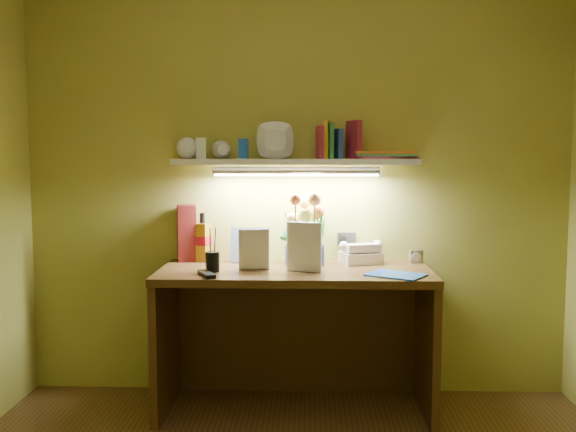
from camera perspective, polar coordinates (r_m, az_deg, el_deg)
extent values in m
cube|color=#3E2610|center=(3.40, 0.63, -10.98)|extent=(1.40, 0.60, 0.75)
cube|color=#AFAEB3|center=(3.57, 11.32, -3.54)|extent=(0.07, 0.04, 0.07)
cube|color=#57120E|center=(3.59, -8.99, -1.51)|extent=(0.12, 0.12, 0.31)
cylinder|color=black|center=(3.25, -6.73, -3.44)|extent=(0.09, 0.09, 0.17)
cube|color=black|center=(3.15, -7.26, -5.14)|extent=(0.11, 0.17, 0.02)
cube|color=blue|center=(3.18, 9.56, -5.18)|extent=(0.32, 0.30, 0.01)
imported|color=beige|center=(3.29, -4.41, -2.98)|extent=(0.16, 0.02, 0.21)
imported|color=white|center=(3.25, -0.11, -2.68)|extent=(0.18, 0.08, 0.25)
cube|color=white|center=(3.43, 0.71, 4.85)|extent=(1.30, 0.25, 0.03)
imported|color=white|center=(3.50, -8.89, 5.80)|extent=(0.14, 0.14, 0.09)
imported|color=white|center=(3.47, -5.79, 5.85)|extent=(0.12, 0.12, 0.09)
imported|color=white|center=(3.43, -1.15, 5.51)|extent=(0.21, 0.21, 0.05)
cube|color=white|center=(3.51, -7.77, 5.99)|extent=(0.06, 0.05, 0.11)
cube|color=blue|center=(3.47, -3.98, 5.99)|extent=(0.05, 0.04, 0.11)
cube|color=#9E233D|center=(3.44, 2.83, 6.55)|extent=(0.04, 0.12, 0.17)
cube|color=yellow|center=(3.46, 3.57, 6.77)|extent=(0.05, 0.13, 0.20)
cube|color=#28479F|center=(3.47, 4.43, 6.41)|extent=(0.05, 0.12, 0.16)
cube|color=#2A7D3C|center=(3.45, 3.77, 6.66)|extent=(0.04, 0.12, 0.19)
cube|color=#9E233D|center=(3.46, 5.86, 6.76)|extent=(0.08, 0.14, 0.20)
cube|color=#DA558C|center=(3.50, 8.42, 5.15)|extent=(0.37, 0.32, 0.01)
cube|color=#4FB065|center=(3.50, 8.70, 5.38)|extent=(0.33, 0.25, 0.01)
cube|color=orange|center=(3.50, 8.64, 5.61)|extent=(0.33, 0.25, 0.01)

